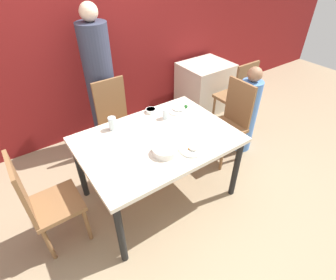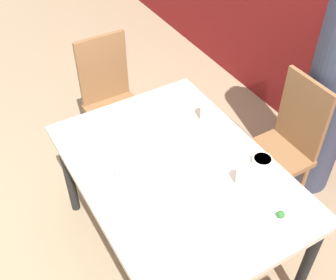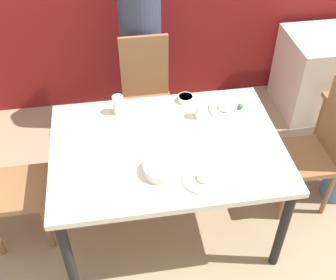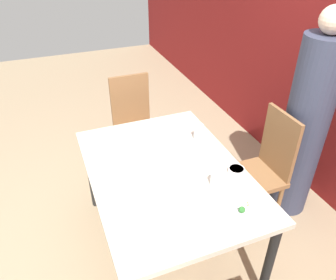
% 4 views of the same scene
% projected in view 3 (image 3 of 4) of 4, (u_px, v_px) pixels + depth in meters
% --- Properties ---
extents(ground_plane, '(10.00, 10.00, 0.00)m').
position_uv_depth(ground_plane, '(167.00, 220.00, 3.08)').
color(ground_plane, '#998466').
extents(dining_table, '(1.42, 1.01, 0.75)m').
position_uv_depth(dining_table, '(167.00, 154.00, 2.63)').
color(dining_table, beige).
rests_on(dining_table, ground_plane).
extents(chair_adult_spot, '(0.40, 0.40, 0.98)m').
position_uv_depth(chair_adult_spot, '(147.00, 95.00, 3.36)').
color(chair_adult_spot, brown).
rests_on(chair_adult_spot, ground_plane).
extents(chair_child_spot, '(0.40, 0.40, 0.98)m').
position_uv_depth(chair_child_spot, '(317.00, 148.00, 2.90)').
color(chair_child_spot, brown).
rests_on(chair_child_spot, ground_plane).
extents(chair_empty_left, '(0.40, 0.40, 0.98)m').
position_uv_depth(chair_empty_left, '(1.00, 182.00, 2.67)').
color(chair_empty_left, brown).
rests_on(chair_empty_left, ground_plane).
extents(person_adult, '(0.34, 0.34, 1.73)m').
position_uv_depth(person_adult, '(141.00, 43.00, 3.41)').
color(person_adult, '#33384C').
rests_on(person_adult, ground_plane).
extents(bowl_curry, '(0.22, 0.22, 0.06)m').
position_uv_depth(bowl_curry, '(162.00, 168.00, 2.39)').
color(bowl_curry, silver).
rests_on(bowl_curry, dining_table).
extents(plate_rice_adult, '(0.22, 0.22, 0.05)m').
position_uv_depth(plate_rice_adult, '(202.00, 179.00, 2.35)').
color(plate_rice_adult, white).
rests_on(plate_rice_adult, dining_table).
extents(plate_rice_child, '(0.27, 0.27, 0.06)m').
position_uv_depth(plate_rice_child, '(229.00, 108.00, 2.83)').
color(plate_rice_child, white).
rests_on(plate_rice_child, dining_table).
extents(bowl_rice_small, '(0.11, 0.11, 0.04)m').
position_uv_depth(bowl_rice_small, '(186.00, 98.00, 2.90)').
color(bowl_rice_small, white).
rests_on(bowl_rice_small, dining_table).
extents(glass_water_tall, '(0.07, 0.07, 0.10)m').
position_uv_depth(glass_water_tall, '(200.00, 111.00, 2.75)').
color(glass_water_tall, silver).
rests_on(glass_water_tall, dining_table).
extents(glass_water_short, '(0.07, 0.07, 0.13)m').
position_uv_depth(glass_water_short, '(118.00, 105.00, 2.78)').
color(glass_water_short, silver).
rests_on(glass_water_short, dining_table).
extents(napkin_folded, '(0.14, 0.14, 0.01)m').
position_uv_depth(napkin_folded, '(213.00, 127.00, 2.70)').
color(napkin_folded, white).
rests_on(napkin_folded, dining_table).
extents(fork_steel, '(0.18, 0.04, 0.01)m').
position_uv_depth(fork_steel, '(150.00, 114.00, 2.80)').
color(fork_steel, silver).
rests_on(fork_steel, dining_table).
extents(spoon_steel, '(0.17, 0.10, 0.01)m').
position_uv_depth(spoon_steel, '(165.00, 143.00, 2.59)').
color(spoon_steel, silver).
rests_on(spoon_steel, dining_table).
extents(background_table, '(0.73, 0.63, 0.74)m').
position_uv_depth(background_table, '(322.00, 73.00, 3.87)').
color(background_table, beige).
rests_on(background_table, ground_plane).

